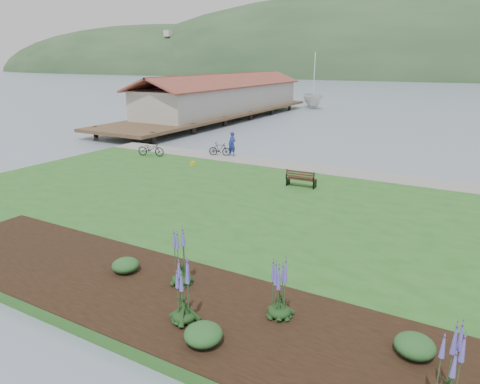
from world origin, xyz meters
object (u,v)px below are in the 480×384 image
(park_bench, at_px, (301,178))
(person, at_px, (232,142))
(bicycle_a, at_px, (151,149))
(sailboat, at_px, (313,108))

(park_bench, height_order, person, person)
(bicycle_a, height_order, sailboat, sailboat)
(person, relative_size, sailboat, 0.08)
(person, bearing_deg, park_bench, -21.28)
(bicycle_a, bearing_deg, sailboat, -11.61)
(bicycle_a, distance_m, sailboat, 39.56)
(park_bench, relative_size, person, 0.78)
(person, bearing_deg, sailboat, 114.28)
(person, height_order, bicycle_a, person)
(bicycle_a, bearing_deg, person, -76.34)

